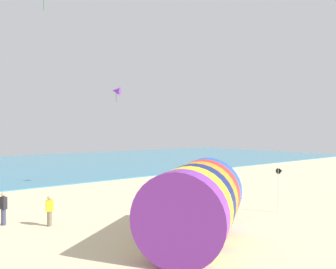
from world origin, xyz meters
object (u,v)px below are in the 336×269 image
bystander_far_left (181,188)px  beach_flag (280,173)px  cooler_box (222,214)px  bystander_near_water (49,211)px  bystander_mid_beach (3,208)px  kite_handler (198,203)px  giant_inflatable_tube (196,203)px  kite_purple_delta (116,91)px

bystander_far_left → beach_flag: bearing=-70.1°
beach_flag → cooler_box: beach_flag is taller
bystander_near_water → bystander_far_left: bystander_far_left is taller
bystander_near_water → bystander_mid_beach: (-1.85, 1.68, 0.09)m
kite_handler → bystander_mid_beach: bearing=150.5°
bystander_mid_beach → giant_inflatable_tube: bearing=-53.6°
bystander_near_water → bystander_mid_beach: bystander_mid_beach is taller
cooler_box → giant_inflatable_tube: bearing=-151.9°
giant_inflatable_tube → bystander_mid_beach: bearing=126.4°
giant_inflatable_tube → kite_purple_delta: (4.10, 14.47, 6.68)m
kite_purple_delta → bystander_mid_beach: kite_purple_delta is taller
kite_purple_delta → kite_handler: bearing=-95.3°
bystander_far_left → cooler_box: 5.53m
beach_flag → cooler_box: size_ratio=5.19×
giant_inflatable_tube → bystander_mid_beach: giant_inflatable_tube is taller
giant_inflatable_tube → bystander_mid_beach: size_ratio=4.21×
kite_handler → giant_inflatable_tube: bearing=-134.3°
bystander_mid_beach → beach_flag: (13.99, -7.41, 1.50)m
giant_inflatable_tube → beach_flag: giant_inflatable_tube is taller
bystander_mid_beach → cooler_box: bystander_mid_beach is taller
bystander_far_left → beach_flag: beach_flag is taller
bystander_far_left → cooler_box: (-1.41, -5.31, -0.63)m
kite_handler → beach_flag: beach_flag is taller
cooler_box → bystander_far_left: bearing=75.1°
cooler_box → kite_handler: bearing=137.5°
beach_flag → cooler_box: bearing=161.1°
kite_handler → kite_purple_delta: size_ratio=1.23×
bystander_far_left → cooler_box: size_ratio=3.07×
kite_purple_delta → bystander_near_water: kite_purple_delta is taller
kite_purple_delta → bystander_near_water: (-8.37, -7.87, -7.64)m
kite_handler → kite_purple_delta: 13.71m
bystander_far_left → beach_flag: size_ratio=0.59×
bystander_near_water → bystander_mid_beach: size_ratio=0.91×
bystander_mid_beach → cooler_box: 11.90m
beach_flag → kite_handler: bearing=155.1°
bystander_near_water → beach_flag: beach_flag is taller
kite_handler → bystander_far_left: kite_handler is taller
kite_purple_delta → bystander_far_left: bearing=-78.9°
giant_inflatable_tube → cooler_box: size_ratio=14.13×
bystander_far_left → bystander_mid_beach: bearing=176.1°
bystander_mid_beach → bystander_far_left: bearing=-3.9°
bystander_far_left → beach_flag: (2.40, -6.61, 1.59)m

